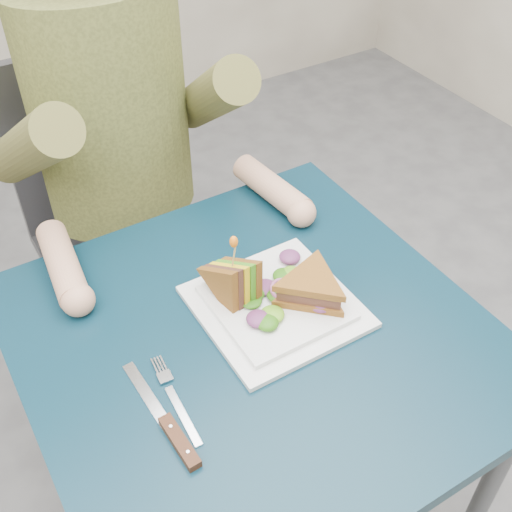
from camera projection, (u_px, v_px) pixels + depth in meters
table at (255, 364)px, 1.13m from camera, size 0.75×0.75×0.73m
chair at (116, 207)px, 1.64m from camera, size 0.42×0.40×0.93m
diner at (110, 92)px, 1.32m from camera, size 0.54×0.59×0.74m
plate at (276, 305)px, 1.11m from camera, size 0.26×0.26×0.02m
sandwich_flat at (311, 287)px, 1.09m from camera, size 0.20×0.20×0.05m
sandwich_upright at (235, 283)px, 1.09m from camera, size 0.08×0.13×0.13m
fork at (176, 401)px, 0.97m from camera, size 0.03×0.18×0.01m
knife at (173, 432)px, 0.93m from camera, size 0.03×0.22×0.02m
toothpick at (234, 255)px, 1.05m from camera, size 0.01×0.01×0.06m
toothpick_frill at (234, 242)px, 1.03m from camera, size 0.01×0.01×0.02m
lettuce_spill at (275, 292)px, 1.11m from camera, size 0.15×0.13×0.02m
onion_ring at (282, 290)px, 1.11m from camera, size 0.04×0.04×0.02m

